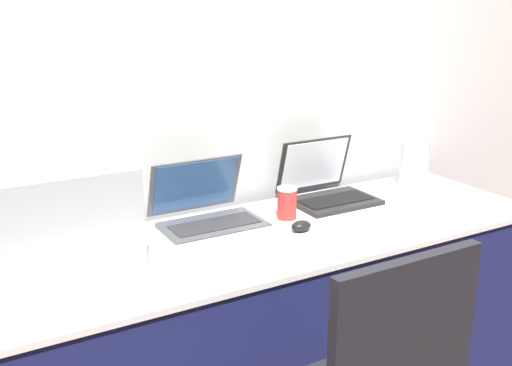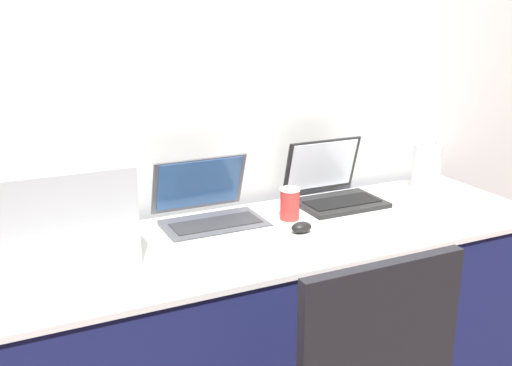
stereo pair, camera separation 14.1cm
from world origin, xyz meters
name	(u,v)px [view 1 (the left image)]	position (x,y,z in m)	size (l,w,h in m)	color
wall_back	(216,58)	(0.00, 0.74, 1.30)	(8.00, 0.05, 2.60)	silver
table	(272,326)	(0.00, 0.31, 0.37)	(2.07, 0.65, 0.73)	#191E51
printer	(52,212)	(-0.71, 0.41, 0.90)	(0.46, 0.35, 0.31)	#B2B7BC
laptop_left	(207,210)	(-0.16, 0.51, 0.78)	(0.36, 0.30, 0.23)	#4C4C51
laptop_right	(327,187)	(0.38, 0.52, 0.79)	(0.33, 0.30, 0.24)	black
external_keyboard	(232,246)	(-0.19, 0.25, 0.74)	(0.44, 0.15, 0.02)	silver
coffee_cup	(287,203)	(0.12, 0.41, 0.79)	(0.07, 0.07, 0.12)	red
mouse	(301,226)	(0.09, 0.27, 0.75)	(0.08, 0.05, 0.04)	black
metal_pitcher	(414,161)	(0.84, 0.51, 0.84)	(0.12, 0.12, 0.24)	silver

